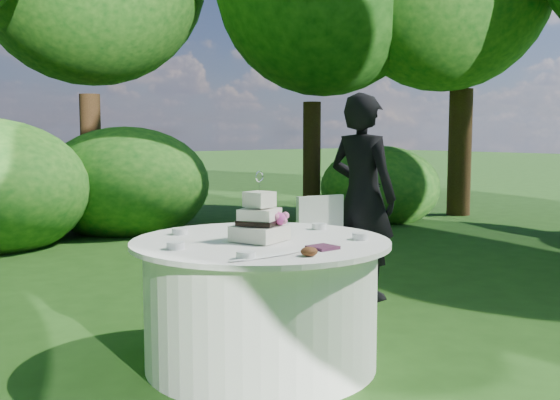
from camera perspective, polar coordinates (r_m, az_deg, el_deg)
The scene contains 9 objects.
ground at distance 4.14m, azimuth -1.66°, elevation -14.05°, with size 80.00×80.00×0.00m, color #1A3B10.
napkins at distance 3.63m, azimuth 3.73°, elevation -4.14°, with size 0.14×0.14×0.02m, color #491F38.
feather_plume at distance 3.39m, azimuth -1.21°, elevation -4.89°, with size 0.48×0.07×0.01m, color white.
guest at distance 5.60m, azimuth 7.18°, elevation 0.30°, with size 0.63×0.42×1.74m, color black.
table at distance 4.02m, azimuth -1.68°, elevation -8.84°, with size 1.56×1.56×0.77m.
cake at distance 3.87m, azimuth -1.75°, elevation -1.95°, with size 0.34×0.34×0.41m.
chair at distance 5.29m, azimuth 4.23°, elevation -3.82°, with size 0.51×0.50×0.90m.
votives at distance 3.99m, azimuth -1.55°, elevation -3.07°, with size 1.22×1.02×0.04m.
petal_cups at distance 3.97m, azimuth 0.11°, elevation -3.03°, with size 0.58×1.15×0.05m.
Camera 1 is at (-2.36, -3.09, 1.41)m, focal length 42.00 mm.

